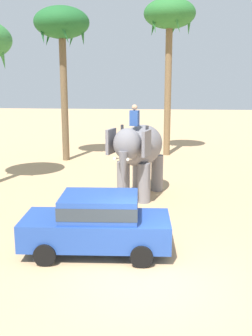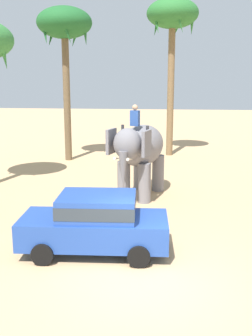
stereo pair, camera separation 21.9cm
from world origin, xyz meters
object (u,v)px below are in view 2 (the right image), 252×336
(palm_tree_near_hut, at_px, (172,20))
(palm_tree_left_of_road, at_px, (65,28))
(car_sedan_foreground, at_px, (95,221))
(elephant_with_mahout, at_px, (140,150))

(palm_tree_near_hut, xyz_separation_m, palm_tree_left_of_road, (-6.18, -2.38, -0.70))
(car_sedan_foreground, relative_size, palm_tree_near_hut, 0.43)
(elephant_with_mahout, distance_m, palm_tree_near_hut, 11.78)
(car_sedan_foreground, relative_size, palm_tree_left_of_road, 0.47)
(palm_tree_near_hut, height_order, palm_tree_left_of_road, palm_tree_near_hut)
(car_sedan_foreground, height_order, elephant_with_mahout, elephant_with_mahout)
(palm_tree_near_hut, bearing_deg, palm_tree_left_of_road, -158.94)
(car_sedan_foreground, xyz_separation_m, palm_tree_near_hut, (1.96, 15.40, 7.55))
(car_sedan_foreground, height_order, palm_tree_left_of_road, palm_tree_left_of_road)
(car_sedan_foreground, distance_m, palm_tree_left_of_road, 15.30)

